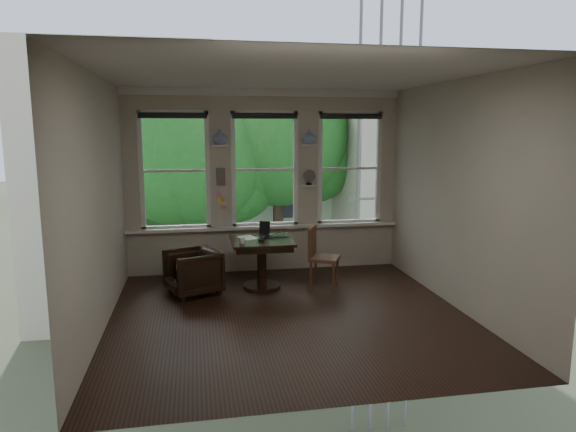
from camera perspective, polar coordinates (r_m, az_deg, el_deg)
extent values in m
plane|color=black|center=(6.70, 0.13, -10.97)|extent=(4.50, 4.50, 0.00)
plane|color=silver|center=(6.31, 0.14, 15.47)|extent=(4.50, 4.50, 0.00)
plane|color=beige|center=(8.54, -2.62, 3.85)|extent=(4.50, 0.00, 4.50)
plane|color=beige|center=(4.17, 5.77, -2.27)|extent=(4.50, 0.00, 4.50)
plane|color=beige|center=(6.33, -20.34, 1.24)|extent=(0.00, 4.50, 4.50)
plane|color=beige|center=(7.09, 18.33, 2.19)|extent=(0.00, 4.50, 4.50)
cube|color=white|center=(8.33, -7.54, 7.77)|extent=(0.26, 0.16, 0.03)
cube|color=white|center=(8.53, 2.32, 7.88)|extent=(0.26, 0.16, 0.03)
cube|color=#59544F|center=(8.39, -7.48, 4.36)|extent=(0.14, 0.06, 0.28)
imported|color=white|center=(8.33, -7.57, 8.72)|extent=(0.24, 0.24, 0.25)
imported|color=white|center=(8.53, 2.33, 8.82)|extent=(0.24, 0.24, 0.25)
imported|color=black|center=(7.57, -10.52, -6.13)|extent=(0.91, 0.90, 0.65)
cube|color=maroon|center=(7.53, -10.55, -5.21)|extent=(0.45, 0.45, 0.06)
imported|color=black|center=(7.70, -1.23, -2.33)|extent=(0.35, 0.23, 0.03)
imported|color=white|center=(7.34, -5.10, -2.72)|extent=(0.10, 0.10, 0.09)
imported|color=white|center=(7.47, -3.02, -2.45)|extent=(0.15, 0.15, 0.09)
cube|color=black|center=(7.85, -2.62, -1.38)|extent=(0.18, 0.12, 0.22)
cube|color=silver|center=(7.71, -4.44, -2.42)|extent=(0.32, 0.36, 0.00)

